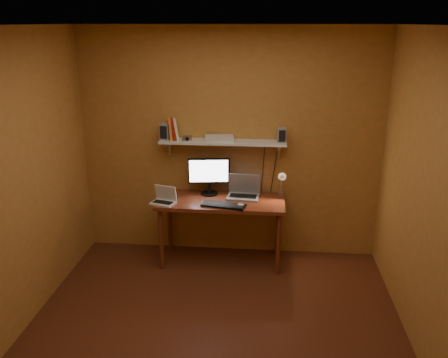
# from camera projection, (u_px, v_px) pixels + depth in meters

# --- Properties ---
(room) EXTENTS (3.44, 3.24, 2.64)m
(room) POSITION_uv_depth(u_px,v_px,m) (214.00, 193.00, 3.85)
(room) COLOR #522415
(room) RESTS_ON ground
(desk) EXTENTS (1.40, 0.60, 0.75)m
(desk) POSITION_uv_depth(u_px,v_px,m) (221.00, 207.00, 5.26)
(desk) COLOR maroon
(desk) RESTS_ON ground
(wall_shelf) EXTENTS (1.40, 0.25, 0.21)m
(wall_shelf) POSITION_uv_depth(u_px,v_px,m) (223.00, 142.00, 5.23)
(wall_shelf) COLOR silver
(wall_shelf) RESTS_ON room
(monitor) EXTENTS (0.47, 0.22, 0.42)m
(monitor) POSITION_uv_depth(u_px,v_px,m) (209.00, 174.00, 5.34)
(monitor) COLOR black
(monitor) RESTS_ON desk
(laptop) EXTENTS (0.37, 0.28, 0.26)m
(laptop) POSITION_uv_depth(u_px,v_px,m) (244.00, 191.00, 5.32)
(laptop) COLOR gray
(laptop) RESTS_ON desk
(netbook) EXTENTS (0.29, 0.24, 0.19)m
(netbook) POSITION_uv_depth(u_px,v_px,m) (164.00, 198.00, 5.13)
(netbook) COLOR silver
(netbook) RESTS_ON desk
(keyboard) EXTENTS (0.49, 0.25, 0.03)m
(keyboard) POSITION_uv_depth(u_px,v_px,m) (224.00, 205.00, 5.05)
(keyboard) COLOR black
(keyboard) RESTS_ON desk
(mouse) EXTENTS (0.11, 0.08, 0.03)m
(mouse) POSITION_uv_depth(u_px,v_px,m) (241.00, 205.00, 5.03)
(mouse) COLOR silver
(mouse) RESTS_ON desk
(desk_lamp) EXTENTS (0.09, 0.23, 0.38)m
(desk_lamp) POSITION_uv_depth(u_px,v_px,m) (282.00, 180.00, 5.23)
(desk_lamp) COLOR silver
(desk_lamp) RESTS_ON desk
(speaker_left) EXTENTS (0.12, 0.12, 0.18)m
(speaker_left) POSITION_uv_depth(u_px,v_px,m) (165.00, 132.00, 5.25)
(speaker_left) COLOR gray
(speaker_left) RESTS_ON wall_shelf
(speaker_right) EXTENTS (0.10, 0.10, 0.16)m
(speaker_right) POSITION_uv_depth(u_px,v_px,m) (281.00, 135.00, 5.13)
(speaker_right) COLOR gray
(speaker_right) RESTS_ON wall_shelf
(books) EXTENTS (0.16, 0.17, 0.23)m
(books) POSITION_uv_depth(u_px,v_px,m) (173.00, 129.00, 5.24)
(books) COLOR orange
(books) RESTS_ON wall_shelf
(shelf_camera) EXTENTS (0.11, 0.07, 0.07)m
(shelf_camera) POSITION_uv_depth(u_px,v_px,m) (187.00, 138.00, 5.19)
(shelf_camera) COLOR silver
(shelf_camera) RESTS_ON wall_shelf
(router) EXTENTS (0.34, 0.25, 0.05)m
(router) POSITION_uv_depth(u_px,v_px,m) (219.00, 138.00, 5.22)
(router) COLOR silver
(router) RESTS_ON wall_shelf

